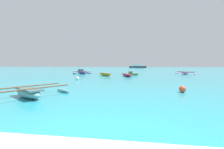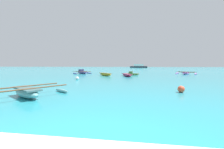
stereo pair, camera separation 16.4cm
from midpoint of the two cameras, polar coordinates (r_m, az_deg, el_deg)
The scene contains 9 objects.
moored_boat_0 at distance 8.94m, azimuth -29.75°, elevation -5.96°, with size 3.45×4.24×0.55m.
moored_boat_1 at distance 24.94m, azimuth 7.44°, elevation 0.28°, with size 2.26×0.84×0.61m.
moored_boat_2 at distance 30.55m, azimuth 26.09°, elevation 0.52°, with size 4.00×3.63×0.42m.
moored_boat_3 at distance 22.18m, azimuth 5.51°, elevation -0.16°, with size 1.94×3.53×0.36m.
moored_boat_4 at distance 23.15m, azimuth -2.79°, elevation 0.09°, with size 2.57×2.94×0.42m.
moored_boat_5 at distance 29.22m, azimuth -11.64°, elevation 0.86°, with size 3.99×3.93×0.84m.
mooring_buoy_1 at distance 10.16m, azimuth 24.84°, elevation -5.03°, with size 0.41×0.41×0.41m.
mooring_buoy_2 at distance 17.29m, azimuth -13.31°, elevation -1.39°, with size 0.37×0.37×0.37m.
distant_ferry at distance 85.84m, azimuth 9.70°, elevation 3.09°, with size 9.52×2.09×2.09m.
Camera 1 is at (0.66, -2.00, 1.69)m, focal length 24.00 mm.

